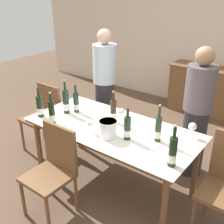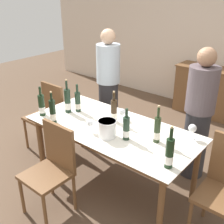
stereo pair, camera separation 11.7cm
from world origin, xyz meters
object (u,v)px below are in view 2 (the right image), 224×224
Objects in this scene: wine_glass_1 at (192,129)px; chair_near_front at (52,164)px; ice_bucket at (107,128)px; wine_bottle_4 at (126,129)px; wine_bottle_7 at (53,112)px; wine_glass_0 at (122,112)px; person_guest_left at (199,116)px; wine_bottle_2 at (114,111)px; sideboard_cabinet at (220,94)px; wine_bottle_0 at (68,101)px; wine_bottle_1 at (42,106)px; person_host at (108,87)px; wine_bottle_5 at (157,130)px; wine_glass_2 at (91,124)px; wine_bottle_3 at (78,102)px; wine_bottle_6 at (169,154)px; chair_left_end at (47,112)px; dining_table at (112,133)px.

wine_glass_1 is 0.17× the size of chair_near_front.
wine_bottle_4 is (0.18, 0.08, 0.02)m from ice_bucket.
wine_glass_0 is at bearing 46.04° from wine_bottle_7.
wine_bottle_7 is 0.24× the size of person_guest_left.
chair_near_front is at bearing -99.24° from wine_bottle_2.
wine_glass_1 is at bearing 26.11° from wine_bottle_7.
wine_bottle_7 is (-0.84, -2.91, 0.44)m from sideboard_cabinet.
wine_bottle_7 is at bearing -167.38° from ice_bucket.
wine_bottle_1 is at bearing -124.41° from wine_bottle_0.
person_host is at bearing -119.83° from sideboard_cabinet.
wine_glass_1 is (0.24, 0.28, -0.02)m from wine_bottle_5.
wine_glass_2 is 0.15× the size of chair_near_front.
sideboard_cabinet is 4.58× the size of wine_bottle_3.
wine_bottle_2 is at bearing 15.14° from wine_bottle_0.
ice_bucket is at bearing -11.25° from wine_bottle_0.
wine_bottle_3 is at bearing 167.70° from wine_bottle_6.
wine_glass_1 is 1.59m from person_host.
sideboard_cabinet is 3.78× the size of wine_bottle_0.
chair_left_end is at bearing -173.37° from wine_glass_0.
person_host reaches higher than chair_left_end.
chair_near_front is at bearing -120.16° from person_guest_left.
wine_bottle_3 is (-0.51, -0.06, -0.01)m from wine_bottle_2.
wine_bottle_5 is at bearing 18.93° from wine_bottle_7.
wine_bottle_6 reaches higher than chair_near_front.
wine_bottle_2 is 0.12m from wine_glass_0.
ice_bucket is 0.46× the size of wine_bottle_0.
wine_bottle_6 is 0.93m from wine_glass_2.
dining_table is 0.34m from wine_bottle_4.
person_guest_left is (0.71, 0.65, -0.08)m from wine_bottle_2.
wine_bottle_1 is 0.22× the size of person_host.
wine_bottle_5 is at bearing 27.59° from ice_bucket.
person_host is at bearing 102.01° from wine_bottle_3.
wine_bottle_2 is 0.97m from person_guest_left.
ice_bucket is 1.21× the size of wine_glass_1.
wine_glass_0 is (-0.56, 0.18, -0.04)m from wine_bottle_5.
wine_bottle_5 is at bearing 135.45° from wine_bottle_6.
wine_bottle_1 is at bearing 169.68° from wine_bottle_7.
wine_bottle_3 is 1.42m from person_guest_left.
wine_bottle_7 is at bearing -73.95° from wine_bottle_0.
wine_bottle_0 reaches higher than dining_table.
person_guest_left is (0.11, 0.73, -0.09)m from wine_bottle_5.
chair_left_end is at bearing -124.20° from person_host.
wine_glass_2 is at bearing -114.71° from dining_table.
wine_bottle_5 is at bearing 3.89° from wine_bottle_0.
wine_bottle_0 reaches higher than wine_bottle_7.
chair_near_front reaches higher than chair_left_end.
wine_bottle_6 is (0.30, -0.29, 0.00)m from wine_bottle_5.
wine_glass_1 is 0.17× the size of chair_left_end.
wine_bottle_7 reaches higher than wine_bottle_1.
wine_bottle_1 is 2.63× the size of wine_glass_0.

